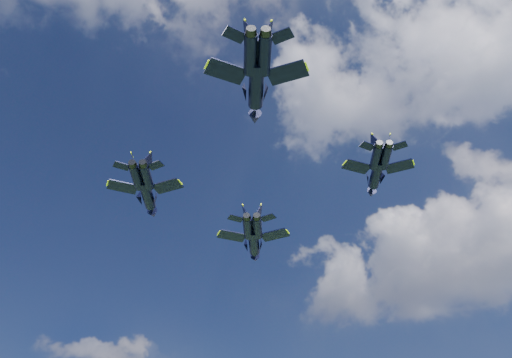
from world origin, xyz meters
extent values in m
cylinder|color=black|center=(-4.69, 12.46, 56.90)|extent=(6.41, 9.13, 1.89)
cone|color=black|center=(-7.77, 17.72, 56.90)|extent=(2.92, 3.26, 1.79)
ellipsoid|color=brown|center=(-6.44, 15.45, 57.48)|extent=(2.41, 3.12, 0.86)
cube|color=black|center=(-6.90, 8.73, 56.90)|extent=(5.12, 5.50, 0.19)
cube|color=black|center=(-0.36, 12.55, 56.90)|extent=(5.18, 3.41, 0.19)
cube|color=black|center=(-3.18, 4.45, 56.90)|extent=(2.67, 2.98, 0.15)
cube|color=black|center=(1.54, 7.21, 56.90)|extent=(2.59, 1.68, 0.15)
cube|color=black|center=(-2.24, 5.97, 58.37)|extent=(2.21, 2.37, 3.17)
cube|color=black|center=(-0.24, 7.14, 58.37)|extent=(1.78, 3.03, 3.17)
cylinder|color=black|center=(-10.41, -9.79, 56.17)|extent=(6.03, 8.41, 1.75)
cone|color=black|center=(-13.33, -4.95, 56.17)|extent=(2.73, 3.02, 1.66)
ellipsoid|color=brown|center=(-12.08, -7.03, 56.71)|extent=(2.26, 2.88, 0.80)
cube|color=black|center=(-12.41, -13.26, 56.17)|extent=(4.71, 5.10, 0.18)
cube|color=black|center=(-6.41, -9.64, 56.17)|extent=(4.82, 3.21, 0.18)
cube|color=black|center=(-8.91, -17.18, 56.17)|extent=(2.45, 2.76, 0.14)
cube|color=black|center=(-4.57, -14.56, 56.17)|extent=(2.41, 1.59, 0.14)
cube|color=black|center=(-8.06, -15.76, 57.53)|extent=(2.08, 2.17, 2.93)
cube|color=black|center=(-6.23, -14.65, 57.53)|extent=(1.66, 2.79, 2.93)
cylinder|color=black|center=(21.50, 6.93, 57.73)|extent=(5.71, 7.76, 1.63)
cone|color=black|center=(18.71, 11.37, 57.73)|extent=(2.55, 2.81, 1.54)
ellipsoid|color=brown|center=(19.92, 9.46, 58.23)|extent=(2.13, 2.66, 0.74)
cube|color=black|center=(19.71, 3.67, 57.73)|extent=(4.34, 4.75, 0.16)
cube|color=black|center=(25.22, 7.13, 57.73)|extent=(4.51, 3.05, 0.16)
cube|color=black|center=(23.02, 0.09, 57.73)|extent=(2.26, 2.56, 0.13)
cube|color=black|center=(27.01, 2.59, 57.73)|extent=(2.26, 1.51, 0.13)
cube|color=black|center=(23.79, 1.43, 59.00)|extent=(1.96, 1.99, 2.72)
cube|color=black|center=(25.47, 2.48, 59.00)|extent=(1.55, 2.58, 2.72)
cylinder|color=black|center=(15.39, -18.09, 58.69)|extent=(7.23, 9.30, 1.98)
cone|color=black|center=(11.78, -12.82, 58.69)|extent=(3.16, 3.42, 1.87)
ellipsoid|color=brown|center=(13.34, -15.09, 59.30)|extent=(2.67, 3.21, 0.90)
cube|color=black|center=(13.36, -22.15, 58.69)|extent=(5.19, 5.80, 0.20)
cube|color=black|center=(19.90, -17.67, 58.69)|extent=(5.56, 3.88, 0.20)
cube|color=black|center=(17.57, -26.34, 58.69)|extent=(2.69, 3.11, 0.15)
cube|color=black|center=(22.29, -23.11, 58.69)|extent=(2.81, 1.94, 0.15)
cube|color=black|center=(18.43, -24.68, 60.23)|extent=(2.48, 2.33, 3.32)
cube|color=black|center=(20.43, -23.31, 60.23)|extent=(1.90, 3.09, 3.32)
camera|label=1|loc=(43.32, -61.70, 3.21)|focal=40.00mm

